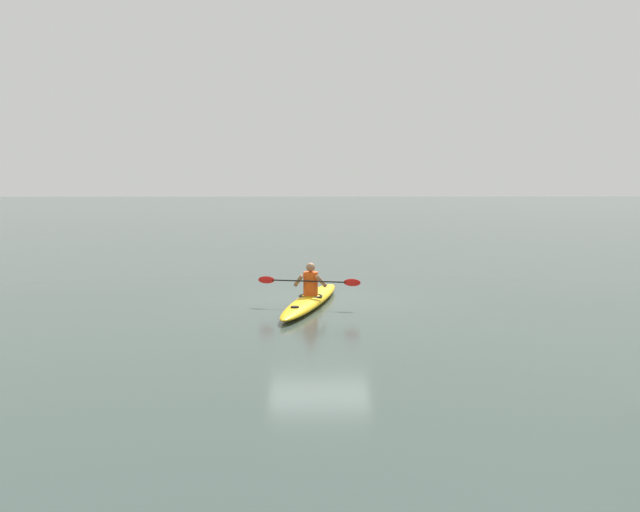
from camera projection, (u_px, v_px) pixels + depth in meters
ground_plane at (320, 299)px, 18.69m from camera, size 160.00×160.00×0.00m
kayak at (310, 300)px, 17.69m from camera, size 1.74×5.06×0.25m
kayaker at (310, 281)px, 17.63m from camera, size 2.39×0.66×0.76m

